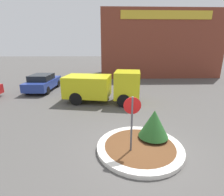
{
  "coord_description": "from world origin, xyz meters",
  "views": [
    {
      "loc": [
        -1.28,
        -5.89,
        3.89
      ],
      "look_at": [
        -0.98,
        2.89,
        1.22
      ],
      "focal_mm": 28.0,
      "sensor_mm": 36.0,
      "label": 1
    }
  ],
  "objects": [
    {
      "name": "stop_sign",
      "position": [
        -0.39,
        -0.29,
        1.51
      ],
      "size": [
        0.61,
        0.07,
        2.23
      ],
      "color": "#4C4C51",
      "rests_on": "ground_plane"
    },
    {
      "name": "parked_sedan_blue",
      "position": [
        -6.88,
        9.49,
        0.74
      ],
      "size": [
        2.14,
        4.4,
        1.46
      ],
      "rotation": [
        0.0,
        0.0,
        1.51
      ],
      "color": "navy",
      "rests_on": "ground_plane"
    },
    {
      "name": "utility_truck",
      "position": [
        -1.51,
        6.06,
        1.16
      ],
      "size": [
        5.45,
        2.92,
        2.21
      ],
      "rotation": [
        0.0,
        0.0,
        -0.17
      ],
      "color": "gold",
      "rests_on": "ground_plane"
    },
    {
      "name": "storefront_building",
      "position": [
        5.45,
        17.85,
        3.95
      ],
      "size": [
        14.53,
        6.07,
        7.89
      ],
      "color": "brown",
      "rests_on": "ground_plane"
    },
    {
      "name": "ground_plane",
      "position": [
        0.0,
        0.0,
        0.0
      ],
      "size": [
        120.0,
        120.0,
        0.0
      ],
      "primitive_type": "plane",
      "color": "#514F4C"
    },
    {
      "name": "traffic_island",
      "position": [
        0.0,
        0.0,
        0.08
      ],
      "size": [
        3.32,
        3.32,
        0.16
      ],
      "color": "silver",
      "rests_on": "ground_plane"
    },
    {
      "name": "island_shrub",
      "position": [
        0.65,
        0.54,
        0.84
      ],
      "size": [
        1.22,
        1.22,
        1.24
      ],
      "color": "brown",
      "rests_on": "traffic_island"
    }
  ]
}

